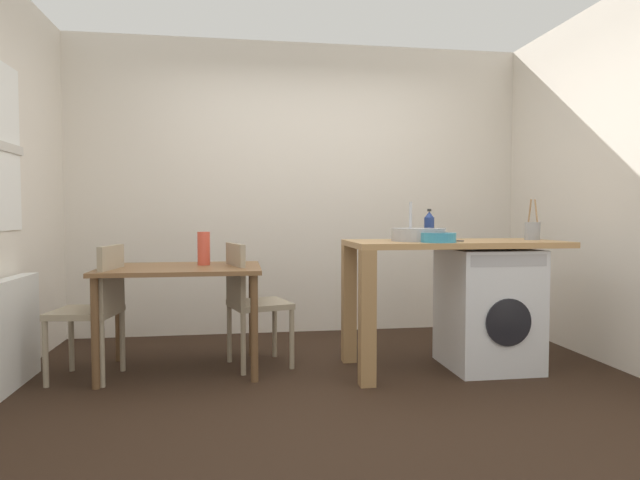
% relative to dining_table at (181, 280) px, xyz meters
% --- Properties ---
extents(ground_plane, '(5.46, 5.46, 0.00)m').
position_rel_dining_table_xyz_m(ground_plane, '(0.98, -0.56, -0.64)').
color(ground_plane, black).
extents(wall_back, '(4.60, 0.10, 2.70)m').
position_rel_dining_table_xyz_m(wall_back, '(0.98, 1.19, 0.71)').
color(wall_back, silver).
rests_on(wall_back, ground_plane).
extents(radiator, '(0.10, 0.80, 0.70)m').
position_rel_dining_table_xyz_m(radiator, '(-1.04, -0.26, -0.29)').
color(radiator, white).
rests_on(radiator, ground_plane).
extents(dining_table, '(1.10, 0.76, 0.74)m').
position_rel_dining_table_xyz_m(dining_table, '(0.00, 0.00, 0.00)').
color(dining_table, brown).
rests_on(dining_table, ground_plane).
extents(chair_person_seat, '(0.45, 0.45, 0.90)m').
position_rel_dining_table_xyz_m(chair_person_seat, '(-0.55, -0.11, -0.14)').
color(chair_person_seat, gray).
rests_on(chair_person_seat, ground_plane).
extents(chair_opposite, '(0.50, 0.50, 0.90)m').
position_rel_dining_table_xyz_m(chair_opposite, '(0.48, 0.03, -0.14)').
color(chair_opposite, gray).
rests_on(chair_opposite, ground_plane).
extents(kitchen_counter, '(1.50, 0.68, 0.92)m').
position_rel_dining_table_xyz_m(kitchen_counter, '(1.70, -0.24, 0.12)').
color(kitchen_counter, tan).
rests_on(kitchen_counter, ground_plane).
extents(washing_machine, '(0.60, 0.61, 0.86)m').
position_rel_dining_table_xyz_m(washing_machine, '(2.18, -0.24, -0.21)').
color(washing_machine, silver).
rests_on(washing_machine, ground_plane).
extents(sink_basin, '(0.38, 0.38, 0.09)m').
position_rel_dining_table_xyz_m(sink_basin, '(1.65, -0.24, 0.32)').
color(sink_basin, '#9EA0A5').
rests_on(sink_basin, kitchen_counter).
extents(tap, '(0.02, 0.02, 0.28)m').
position_rel_dining_table_xyz_m(tap, '(1.65, -0.06, 0.42)').
color(tap, '#B2B2B7').
rests_on(tap, kitchen_counter).
extents(bottle_tall_green, '(0.08, 0.08, 0.23)m').
position_rel_dining_table_xyz_m(bottle_tall_green, '(1.83, 0.02, 0.38)').
color(bottle_tall_green, navy).
rests_on(bottle_tall_green, kitchen_counter).
extents(mixing_bowl, '(0.23, 0.23, 0.06)m').
position_rel_dining_table_xyz_m(mixing_bowl, '(1.72, -0.44, 0.31)').
color(mixing_bowl, teal).
rests_on(mixing_bowl, kitchen_counter).
extents(utensil_crock, '(0.11, 0.11, 0.30)m').
position_rel_dining_table_xyz_m(utensil_crock, '(2.55, -0.19, 0.35)').
color(utensil_crock, gray).
rests_on(utensil_crock, kitchen_counter).
extents(vase, '(0.09, 0.09, 0.24)m').
position_rel_dining_table_xyz_m(vase, '(0.15, 0.10, 0.22)').
color(vase, '#D84C38').
rests_on(vase, dining_table).
extents(scissors, '(0.15, 0.06, 0.01)m').
position_rel_dining_table_xyz_m(scissors, '(1.87, -0.34, 0.28)').
color(scissors, '#B2B2B7').
rests_on(scissors, kitchen_counter).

